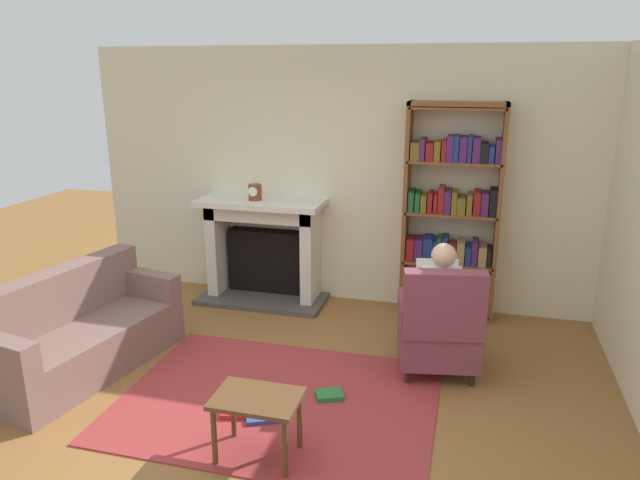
% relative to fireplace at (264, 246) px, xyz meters
% --- Properties ---
extents(ground, '(14.00, 14.00, 0.00)m').
position_rel_fireplace_xyz_m(ground, '(0.82, -2.30, -0.60)').
color(ground, olive).
extents(back_wall, '(5.60, 0.10, 2.70)m').
position_rel_fireplace_xyz_m(back_wall, '(0.82, 0.25, 0.75)').
color(back_wall, beige).
rests_on(back_wall, ground).
extents(area_rug, '(2.40, 1.80, 0.01)m').
position_rel_fireplace_xyz_m(area_rug, '(0.82, -2.00, -0.59)').
color(area_rug, '#9C3233').
rests_on(area_rug, ground).
extents(fireplace, '(1.39, 0.64, 1.13)m').
position_rel_fireplace_xyz_m(fireplace, '(0.00, 0.00, 0.00)').
color(fireplace, '#4C4742').
rests_on(fireplace, ground).
extents(mantel_clock, '(0.14, 0.14, 0.17)m').
position_rel_fireplace_xyz_m(mantel_clock, '(-0.05, -0.10, 0.62)').
color(mantel_clock, brown).
rests_on(mantel_clock, fireplace).
extents(bookshelf, '(0.94, 0.32, 2.17)m').
position_rel_fireplace_xyz_m(bookshelf, '(1.98, 0.04, 0.45)').
color(bookshelf, brown).
rests_on(bookshelf, ground).
extents(armchair_reading, '(0.75, 0.73, 0.97)m').
position_rel_fireplace_xyz_m(armchair_reading, '(1.98, -1.25, -0.17)').
color(armchair_reading, '#331E14').
rests_on(armchair_reading, ground).
extents(seated_reader, '(0.42, 0.58, 1.14)m').
position_rel_fireplace_xyz_m(seated_reader, '(1.96, -1.14, 0.02)').
color(seated_reader, white).
rests_on(seated_reader, ground).
extents(sofa_floral, '(1.02, 1.80, 0.85)m').
position_rel_fireplace_xyz_m(sofa_floral, '(-0.95, -1.93, -0.28)').
color(sofa_floral, '#7B5D55').
rests_on(sofa_floral, ground).
extents(side_table, '(0.56, 0.39, 0.45)m').
position_rel_fireplace_xyz_m(side_table, '(0.92, -2.67, -0.22)').
color(side_table, brown).
rests_on(side_table, ground).
extents(scattered_books, '(0.86, 0.64, 0.04)m').
position_rel_fireplace_xyz_m(scattered_books, '(0.81, -2.09, -0.57)').
color(scattered_books, '#267233').
rests_on(scattered_books, area_rug).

